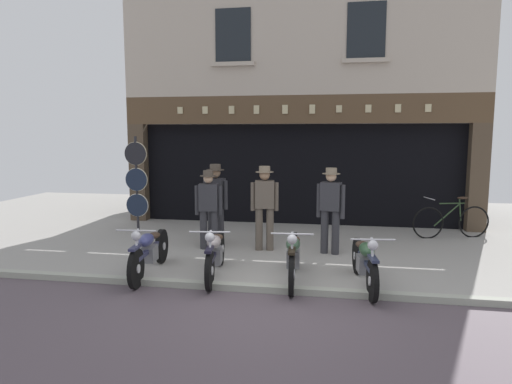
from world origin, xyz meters
The scene contains 14 objects.
ground centered at (0.00, -0.98, -0.04)m, with size 21.07×22.00×0.18m.
shop_facade centered at (0.00, 7.00, 1.73)m, with size 9.37×4.42×6.44m.
motorcycle_left centered at (-2.10, 0.57, 0.42)m, with size 0.62×2.01×0.90m.
motorcycle_center_left centered at (-0.98, 0.64, 0.41)m, with size 0.62×1.94×0.90m.
motorcycle_center centered at (0.30, 0.63, 0.43)m, with size 0.62×1.95×0.92m.
motorcycle_center_right centered at (1.40, 0.57, 0.41)m, with size 0.62×1.91×0.89m.
salesman_left centered at (-1.59, 2.40, 0.89)m, with size 0.56×0.33×1.61m.
shopkeeper_center centered at (-0.45, 2.50, 0.96)m, with size 0.55×0.36×1.71m.
salesman_right centered at (0.86, 2.45, 0.94)m, with size 0.55×0.34×1.69m.
assistant_far_right centered at (-1.55, 2.84, 0.96)m, with size 0.55×0.37×1.71m.
tyre_sign_pole centered at (-3.55, 3.33, 1.28)m, with size 0.54×0.06×2.29m.
advert_board_near centered at (1.29, 5.40, 1.51)m, with size 0.80×0.03×1.08m.
advert_board_far centered at (2.52, 5.40, 1.53)m, with size 0.78×0.03×1.11m.
leaning_bicycle centered at (3.56, 4.30, 0.39)m, with size 1.77×0.66×0.96m.
Camera 1 is at (0.90, -6.32, 2.34)m, focal length 31.57 mm.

